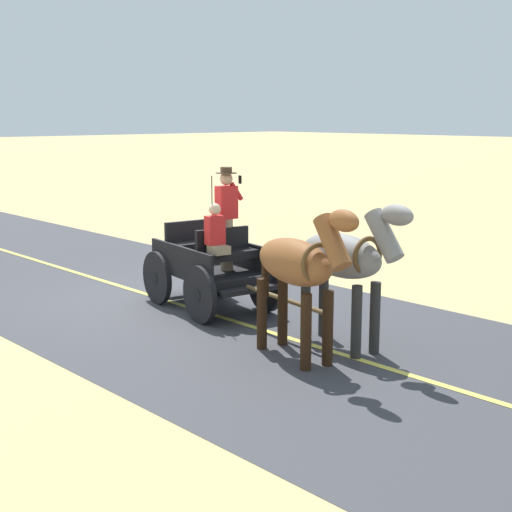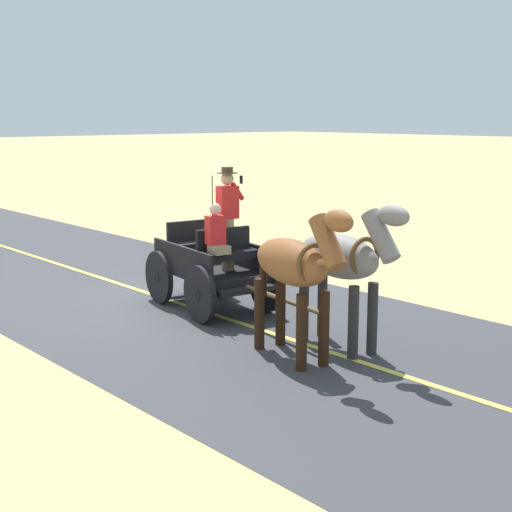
{
  "view_description": "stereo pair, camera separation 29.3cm",
  "coord_description": "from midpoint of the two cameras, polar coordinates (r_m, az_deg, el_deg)",
  "views": [
    {
      "loc": [
        7.73,
        10.8,
        3.37
      ],
      "look_at": [
        -0.29,
        2.13,
        1.1
      ],
      "focal_mm": 51.71,
      "sensor_mm": 36.0,
      "label": 1
    },
    {
      "loc": [
        7.51,
        10.99,
        3.37
      ],
      "look_at": [
        -0.29,
        2.13,
        1.1
      ],
      "focal_mm": 51.71,
      "sensor_mm": 36.0,
      "label": 2
    }
  ],
  "objects": [
    {
      "name": "horse_near_side",
      "position": [
        10.62,
        6.17,
        -0.29
      ],
      "size": [
        0.72,
        2.14,
        2.21
      ],
      "color": "gray",
      "rests_on": "ground"
    },
    {
      "name": "horse_off_side",
      "position": [
        10.1,
        2.51,
        -0.81
      ],
      "size": [
        0.84,
        2.15,
        2.21
      ],
      "color": "brown",
      "rests_on": "ground"
    },
    {
      "name": "road_surface",
      "position": [
        13.71,
        -7.58,
        -3.43
      ],
      "size": [
        6.39,
        160.0,
        0.01
      ],
      "primitive_type": "cube",
      "color": "#38383D",
      "rests_on": "ground"
    },
    {
      "name": "ground_plane",
      "position": [
        13.72,
        -7.58,
        -3.44
      ],
      "size": [
        200.0,
        200.0,
        0.0
      ],
      "primitive_type": "plane",
      "color": "tan"
    },
    {
      "name": "horse_drawn_carriage",
      "position": [
        12.91,
        -4.05,
        -0.56
      ],
      "size": [
        1.75,
        4.51,
        2.5
      ],
      "color": "black",
      "rests_on": "ground"
    },
    {
      "name": "road_centre_stripe",
      "position": [
        13.71,
        -7.58,
        -3.41
      ],
      "size": [
        0.12,
        160.0,
        0.0
      ],
      "primitive_type": "cube",
      "color": "#DBCC4C",
      "rests_on": "road_surface"
    }
  ]
}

